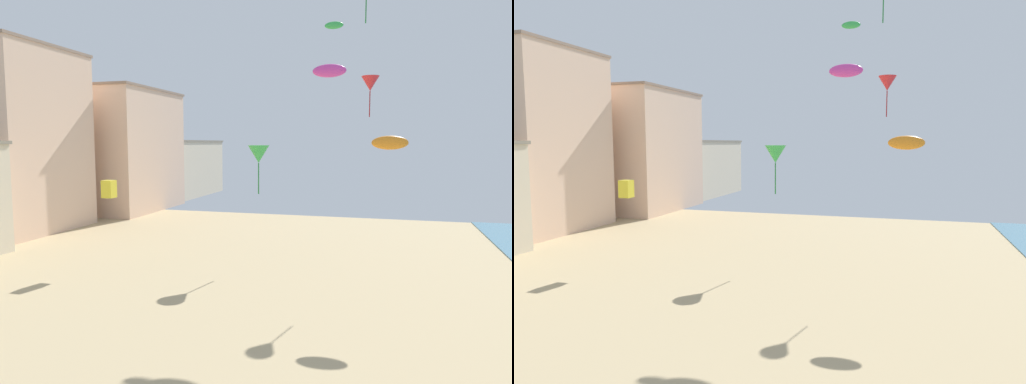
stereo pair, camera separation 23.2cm
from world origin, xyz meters
TOP-DOWN VIEW (x-y plane):
  - boardwalk_hotel_mid at (-27.31, 41.50)m, footprint 10.82×13.12m
  - boardwalk_hotel_far at (-27.31, 58.83)m, footprint 16.36×16.56m
  - boardwalk_hotel_distant at (-27.31, 78.07)m, footprint 14.19×18.88m
  - kite_green_parafoil at (7.08, 36.95)m, footprint 1.42×0.40m
  - kite_orange_parafoil at (11.38, 30.48)m, footprint 2.22×0.62m
  - kite_red_delta at (9.89, 36.28)m, footprint 1.31×1.31m
  - kite_green_delta_2 at (1.48, 35.71)m, footprint 1.69×1.69m
  - kite_magenta_parafoil at (7.34, 32.42)m, footprint 2.28×0.63m
  - kite_yellow_box at (-9.35, 31.53)m, footprint 0.86×0.86m

SIDE VIEW (x-z plane):
  - boardwalk_hotel_distant at x=-27.31m, z-range 0.01..10.00m
  - kite_yellow_box at x=-9.35m, z-range 5.28..6.63m
  - boardwalk_hotel_far at x=-27.31m, z-range 0.01..16.94m
  - kite_green_delta_2 at x=1.48m, z-range 6.68..10.53m
  - kite_orange_parafoil at x=11.38m, z-range 9.07..9.94m
  - boardwalk_hotel_mid at x=-27.31m, z-range 0.01..19.57m
  - kite_red_delta at x=9.89m, z-range 12.36..15.35m
  - kite_magenta_parafoil at x=7.34m, z-range 13.88..14.77m
  - kite_green_parafoil at x=7.08m, z-range 18.10..18.66m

